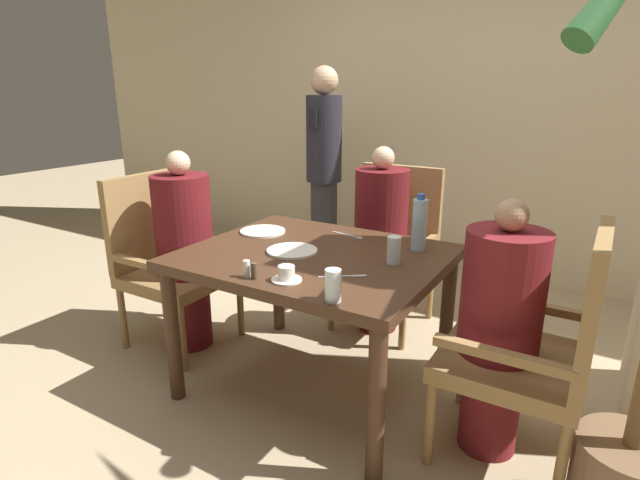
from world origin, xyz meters
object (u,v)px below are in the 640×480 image
object	(u,v)px
chair_far_side	(390,243)
plate_main_left	(263,231)
standing_host	(324,167)
plate_main_right	(292,251)
glass_tall_near	(333,285)
diner_in_far_chair	(380,239)
glass_tall_mid	(394,250)
diner_in_right_chair	(499,328)
chair_right_side	(539,344)
diner_in_left_chair	(185,250)
water_bottle	(419,224)
chair_left_side	(167,256)
teacup_with_saucer	(286,275)

from	to	relation	value
chair_far_side	plate_main_left	size ratio (longest dim) A/B	4.12
chair_far_side	standing_host	bearing A→B (deg)	146.22
standing_host	plate_main_right	distance (m)	1.67
plate_main_left	glass_tall_near	xyz separation A→B (m)	(0.77, -0.59, 0.06)
diner_in_far_chair	standing_host	world-z (taller)	standing_host
standing_host	glass_tall_mid	size ratio (longest dim) A/B	13.24
diner_in_right_chair	glass_tall_mid	bearing A→B (deg)	173.50
diner_in_right_chair	plate_main_left	distance (m)	1.31
chair_right_side	standing_host	world-z (taller)	standing_host
chair_far_side	plate_main_right	xyz separation A→B (m)	(-0.10, -0.97, 0.20)
diner_in_left_chair	diner_in_right_chair	bearing A→B (deg)	0.00
diner_in_left_chair	diner_in_far_chair	world-z (taller)	same
water_bottle	glass_tall_mid	bearing A→B (deg)	-95.92
chair_left_side	water_bottle	bearing A→B (deg)	11.91
diner_in_far_chair	water_bottle	bearing A→B (deg)	-48.96
plate_main_left	plate_main_right	bearing A→B (deg)	-31.29
glass_tall_near	plate_main_right	bearing A→B (deg)	138.53
chair_right_side	plate_main_right	size ratio (longest dim) A/B	4.12
chair_left_side	diner_in_far_chair	distance (m)	1.28
teacup_with_saucer	glass_tall_near	world-z (taller)	glass_tall_near
diner_in_left_chair	teacup_with_saucer	size ratio (longest dim) A/B	9.13
diner_in_left_chair	glass_tall_mid	bearing A→B (deg)	2.55
diner_in_left_chair	diner_in_far_chair	bearing A→B (deg)	41.46
diner_in_far_chair	water_bottle	xyz separation A→B (m)	(0.40, -0.46, 0.26)
diner_in_left_chair	teacup_with_saucer	xyz separation A→B (m)	(0.96, -0.37, 0.16)
diner_in_left_chair	chair_right_side	bearing A→B (deg)	0.00
diner_in_right_chair	plate_main_right	distance (m)	0.98
diner_in_far_chair	chair_right_side	xyz separation A→B (m)	(1.02, -0.77, -0.07)
diner_in_right_chair	teacup_with_saucer	world-z (taller)	diner_in_right_chair
chair_far_side	diner_in_right_chair	distance (m)	1.26
plate_main_left	chair_left_side	bearing A→B (deg)	-165.81
diner_in_right_chair	chair_left_side	bearing A→B (deg)	-180.00
diner_in_right_chair	plate_main_left	world-z (taller)	diner_in_right_chair
chair_left_side	standing_host	bearing A→B (deg)	81.67
chair_left_side	diner_in_far_chair	size ratio (longest dim) A/B	0.87
chair_left_side	chair_far_side	size ratio (longest dim) A/B	1.00
diner_in_right_chair	water_bottle	xyz separation A→B (m)	(-0.46, 0.30, 0.30)
diner_in_left_chair	glass_tall_mid	world-z (taller)	diner_in_left_chair
teacup_with_saucer	glass_tall_near	bearing A→B (deg)	-16.56
chair_left_side	standing_host	world-z (taller)	standing_host
diner_in_far_chair	plate_main_left	distance (m)	0.76
glass_tall_near	chair_left_side	bearing A→B (deg)	162.08
glass_tall_mid	plate_main_right	bearing A→B (deg)	-167.96
plate_main_right	glass_tall_near	xyz separation A→B (m)	(0.45, -0.40, 0.06)
teacup_with_saucer	chair_right_side	bearing A→B (deg)	21.45
diner_in_right_chair	water_bottle	bearing A→B (deg)	146.93
water_bottle	teacup_with_saucer	bearing A→B (deg)	-115.30
plate_main_right	standing_host	bearing A→B (deg)	115.19
standing_host	glass_tall_mid	xyz separation A→B (m)	(1.19, -1.40, -0.09)
standing_host	teacup_with_saucer	distance (m)	2.04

